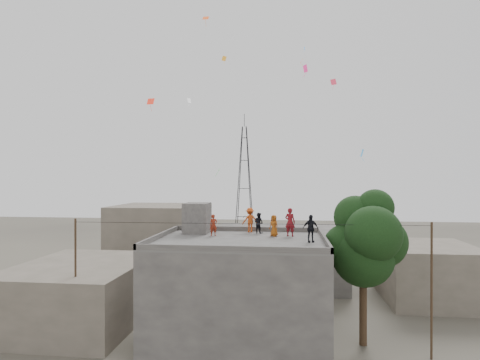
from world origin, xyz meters
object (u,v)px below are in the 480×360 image
object	(u,v)px
stair_head_box	(197,218)
person_dark_adult	(311,228)
transmission_tower	(244,182)
person_red_adult	(290,222)
tree	(366,240)

from	to	relation	value
stair_head_box	person_dark_adult	bearing A→B (deg)	-22.44
transmission_tower	person_red_adult	bearing A→B (deg)	-79.68
stair_head_box	person_red_adult	bearing A→B (deg)	-7.50
transmission_tower	person_red_adult	xyz separation A→B (m)	(6.96, -38.21, -2.08)
stair_head_box	person_red_adult	distance (m)	6.21
stair_head_box	person_dark_adult	xyz separation A→B (m)	(7.30, -3.02, -0.22)
tree	person_red_adult	bearing A→B (deg)	164.85
tree	person_dark_adult	bearing A→B (deg)	-162.77
transmission_tower	person_dark_adult	xyz separation A→B (m)	(8.10, -40.42, -2.19)
transmission_tower	person_dark_adult	world-z (taller)	transmission_tower
tree	stair_head_box	bearing A→B (deg)	169.26
stair_head_box	person_red_adult	xyz separation A→B (m)	(6.16, -0.81, -0.11)
transmission_tower	person_red_adult	distance (m)	38.89
person_red_adult	person_dark_adult	size ratio (longest dim) A/B	1.14
person_dark_adult	tree	bearing A→B (deg)	2.43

